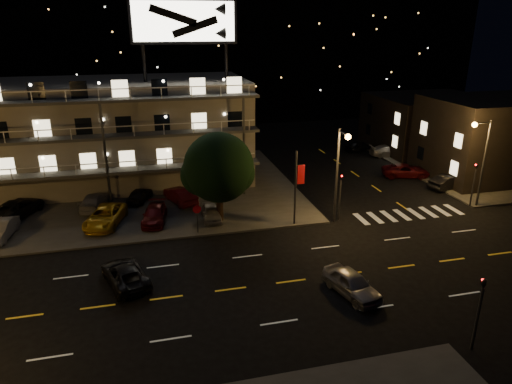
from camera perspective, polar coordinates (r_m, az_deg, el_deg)
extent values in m
plane|color=black|center=(29.83, 0.66, -11.58)|extent=(140.00, 140.00, 0.00)
cube|color=#3C3D3A|center=(47.81, -22.16, -0.44)|extent=(44.00, 24.00, 0.15)
cube|color=#3C3D3A|center=(59.60, 24.51, 3.13)|extent=(16.00, 24.00, 0.15)
cube|color=gray|center=(49.84, -17.77, 6.82)|extent=(28.00, 12.00, 10.00)
cube|color=gray|center=(48.98, -18.44, 12.80)|extent=(28.00, 12.00, 0.50)
cube|color=#3C3D3A|center=(43.64, -17.98, 2.46)|extent=(28.00, 1.80, 0.25)
cube|color=#3C3D3A|center=(42.83, -18.44, 6.54)|extent=(28.00, 1.80, 0.25)
cube|color=#3C3D3A|center=(42.25, -18.92, 10.75)|extent=(28.00, 1.80, 0.25)
cylinder|color=black|center=(46.67, -13.82, 15.39)|extent=(0.36, 0.36, 3.50)
cylinder|color=black|center=(47.42, -3.74, 15.97)|extent=(0.36, 0.36, 3.50)
cube|color=black|center=(46.75, -9.00, 20.32)|extent=(10.20, 0.50, 4.20)
cube|color=white|center=(46.45, -8.97, 20.33)|extent=(9.60, 0.06, 3.60)
cube|color=black|center=(55.67, 27.60, 6.02)|extent=(14.00, 10.00, 8.50)
cube|color=black|center=(65.07, 20.71, 8.09)|extent=(14.00, 12.00, 7.00)
cube|color=black|center=(94.83, -10.45, 17.64)|extent=(120.00, 20.00, 24.00)
cylinder|color=#2D2D30|center=(37.91, 10.05, 1.89)|extent=(0.20, 0.20, 8.00)
cylinder|color=#2D2D30|center=(36.20, 10.91, 7.21)|extent=(0.12, 1.80, 0.12)
sphere|color=#FFA83F|center=(35.52, 11.43, 6.76)|extent=(0.44, 0.44, 0.44)
cylinder|color=#2D2D30|center=(45.28, 26.54, 3.04)|extent=(0.20, 0.20, 8.00)
cylinder|color=#2D2D30|center=(43.93, 26.50, 7.72)|extent=(1.80, 0.12, 0.12)
sphere|color=#FFA83F|center=(43.44, 25.66, 7.60)|extent=(0.44, 0.44, 0.44)
cylinder|color=#2D2D30|center=(39.01, 10.41, -1.04)|extent=(0.14, 0.14, 3.60)
imported|color=black|center=(38.25, 10.62, 2.17)|extent=(0.20, 0.16, 1.00)
sphere|color=#FF0C0C|center=(38.18, 10.69, 1.98)|extent=(0.14, 0.14, 0.14)
cylinder|color=#2D2D30|center=(26.22, 25.91, -14.14)|extent=(0.14, 0.14, 3.60)
imported|color=black|center=(25.08, 26.71, -9.75)|extent=(0.20, 0.16, 1.00)
sphere|color=#FF0C0C|center=(25.20, 26.50, -9.83)|extent=(0.14, 0.14, 0.14)
cylinder|color=#2D2D30|center=(45.73, 25.48, 0.46)|extent=(0.14, 0.14, 3.60)
imported|color=black|center=(45.08, 25.91, 3.21)|extent=(0.16, 0.20, 1.00)
sphere|color=#FF0C0C|center=(45.03, 25.78, 3.08)|extent=(0.14, 0.14, 0.14)
cylinder|color=#2D2D30|center=(37.03, 4.94, 0.37)|extent=(0.16, 0.16, 6.40)
cube|color=red|center=(36.78, 5.66, 2.19)|extent=(0.60, 0.04, 1.60)
cylinder|color=#2D2D30|center=(36.37, -7.33, -3.66)|extent=(0.08, 0.08, 2.20)
cylinder|color=red|center=(35.92, -7.39, -2.16)|extent=(0.91, 0.04, 0.91)
cylinder|color=black|center=(38.30, -4.55, -1.68)|extent=(0.55, 0.55, 2.66)
sphere|color=black|center=(37.19, -4.69, 3.08)|extent=(5.77, 5.77, 5.77)
sphere|color=black|center=(37.64, -6.77, 2.15)|extent=(3.55, 3.55, 3.55)
sphere|color=black|center=(37.11, -2.70, 2.37)|extent=(3.33, 3.33, 3.33)
imported|color=gray|center=(40.40, -29.29, -4.14)|extent=(1.95, 4.32, 1.37)
imported|color=gold|center=(39.53, -18.33, -2.92)|extent=(3.73, 5.71, 1.46)
imported|color=#530B10|center=(39.06, -12.56, -2.76)|extent=(2.50, 4.68, 1.29)
imported|color=gray|center=(38.82, -5.66, -2.53)|extent=(1.49, 3.67, 1.25)
imported|color=black|center=(44.27, -27.70, -1.79)|extent=(4.41, 5.85, 1.48)
imported|color=gray|center=(43.39, -19.53, -1.06)|extent=(2.72, 4.99, 1.37)
imported|color=black|center=(43.92, -14.35, -0.33)|extent=(2.71, 3.99, 1.26)
imported|color=#530B10|center=(42.72, -9.43, -0.38)|extent=(3.01, 4.79, 1.49)
imported|color=black|center=(50.18, 22.99, 1.17)|extent=(4.67, 2.57, 1.46)
imported|color=#530B10|center=(52.49, 18.24, 2.54)|extent=(5.49, 3.62, 1.40)
imported|color=gray|center=(60.23, 16.33, 4.96)|extent=(5.17, 2.77, 1.42)
imported|color=black|center=(61.98, 12.68, 5.68)|extent=(4.38, 3.20, 1.39)
imported|color=gray|center=(29.19, 11.89, -11.14)|extent=(2.75, 4.64, 1.48)
imported|color=black|center=(30.86, -16.03, -9.83)|extent=(3.57, 5.30, 1.35)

